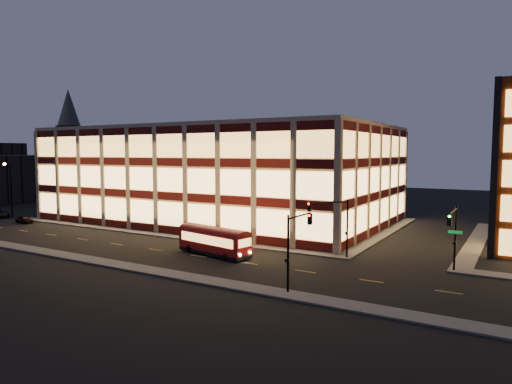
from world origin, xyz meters
The scene contains 15 objects.
ground centered at (0.00, 0.00, 0.00)m, with size 200.00×200.00×0.00m, color black.
sidewalk_office_south centered at (-3.00, 1.00, 0.07)m, with size 54.00×2.00×0.15m, color #514F4C.
sidewalk_office_east centered at (23.00, 17.00, 0.07)m, with size 2.00×30.00×0.15m, color #514F4C.
sidewalk_tower_west centered at (34.00, 17.00, 0.07)m, with size 2.00×30.00×0.15m, color #514F4C.
sidewalk_near centered at (0.00, -13.00, 0.07)m, with size 100.00×2.00×0.15m, color #514F4C.
office_building centered at (-2.91, 16.91, 7.25)m, with size 50.45×30.45×14.50m.
bg_building_a centered at (-62.00, 18.00, 5.00)m, with size 18.00×28.00×10.00m, color #2D2621.
church_tower centered at (-70.00, 40.00, 9.00)m, with size 5.00×5.00×18.00m, color #2D2621.
church_spire centered at (-70.00, 40.00, 23.00)m, with size 6.00×6.00×10.00m, color #4C473F.
traffic_signal_far centered at (22.21, 0.24, 4.11)m, with size 3.79×1.87×6.00m.
traffic_signal_right centered at (33.50, -0.62, 4.10)m, with size 1.20×4.37×6.00m.
traffic_signal_near centered at (23.50, -11.03, 4.13)m, with size 0.32×4.45×6.00m.
street_lamp_a centered at (-34.00, 0.82, 5.47)m, with size 0.44×1.22×9.02m.
trolley_bus centered at (11.00, -4.66, 1.66)m, with size 9.08×3.92×2.99m.
parked_car_0 centered at (-26.27, -1.81, 0.56)m, with size 1.33×3.30×1.12m, color black.
Camera 1 is at (38.57, -42.81, 10.66)m, focal length 32.00 mm.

